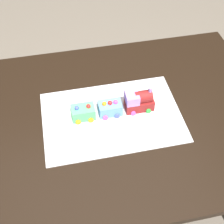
# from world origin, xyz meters

# --- Properties ---
(ground_plane) EXTENTS (8.00, 8.00, 0.00)m
(ground_plane) POSITION_xyz_m (0.00, 0.00, 0.00)
(ground_plane) COLOR #6B6054
(dining_table) EXTENTS (1.40, 1.00, 0.74)m
(dining_table) POSITION_xyz_m (0.00, 0.00, 0.63)
(dining_table) COLOR black
(dining_table) RESTS_ON ground
(cake_board) EXTENTS (0.60, 0.40, 0.00)m
(cake_board) POSITION_xyz_m (0.02, -0.00, 0.74)
(cake_board) COLOR silver
(cake_board) RESTS_ON dining_table
(cake_locomotive) EXTENTS (0.14, 0.08, 0.12)m
(cake_locomotive) POSITION_xyz_m (-0.10, -0.03, 0.79)
(cake_locomotive) COLOR maroon
(cake_locomotive) RESTS_ON cake_board
(cake_car_caboose_sky_blue) EXTENTS (0.10, 0.08, 0.07)m
(cake_car_caboose_sky_blue) POSITION_xyz_m (0.02, -0.03, 0.77)
(cake_car_caboose_sky_blue) COLOR #669EEA
(cake_car_caboose_sky_blue) RESTS_ON cake_board
(cake_car_hopper_mint_green) EXTENTS (0.10, 0.08, 0.07)m
(cake_car_hopper_mint_green) POSITION_xyz_m (0.14, -0.03, 0.77)
(cake_car_hopper_mint_green) COLOR #59CC7A
(cake_car_hopper_mint_green) RESTS_ON cake_board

